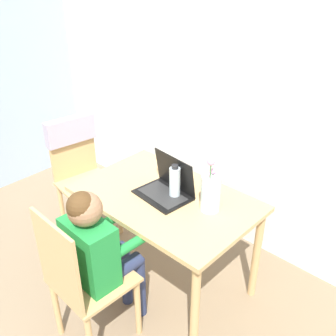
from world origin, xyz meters
TOP-DOWN VIEW (x-y plane):
  - wall_back at (0.00, 2.23)m, footprint 6.40×0.05m
  - dining_table at (-0.16, 1.43)m, footprint 1.13×0.72m
  - chair_occupied at (-0.16, 0.77)m, footprint 0.41×0.41m
  - chair_spare at (-1.12, 1.45)m, footprint 0.48×0.45m
  - person_seated at (-0.15, 0.89)m, footprint 0.32×0.43m
  - laptop at (-0.17, 1.47)m, footprint 0.36×0.28m
  - flower_vase at (0.13, 1.51)m, footprint 0.12×0.12m
  - water_bottle at (-0.11, 1.47)m, footprint 0.07×0.07m

SIDE VIEW (x-z plane):
  - chair_occupied at x=-0.16m, z-range 0.01..0.95m
  - dining_table at x=-0.16m, z-range 0.26..0.98m
  - chair_spare at x=-1.12m, z-range 0.16..1.11m
  - person_seated at x=-0.15m, z-range 0.14..1.16m
  - laptop at x=-0.17m, z-range 0.65..0.90m
  - water_bottle at x=-0.11m, z-range 0.71..0.93m
  - flower_vase at x=0.13m, z-range 0.66..1.02m
  - wall_back at x=0.00m, z-range 0.00..2.50m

